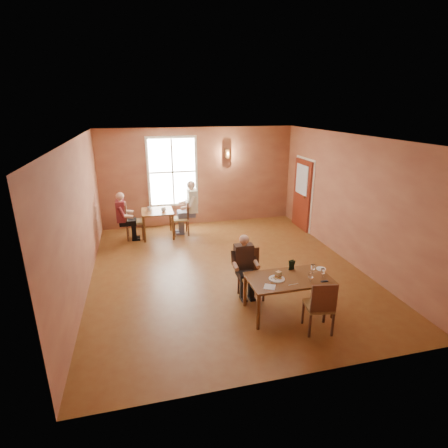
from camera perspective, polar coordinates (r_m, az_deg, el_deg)
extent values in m
cube|color=brown|center=(8.18, 0.34, -7.42)|extent=(6.00, 7.00, 0.01)
cube|color=brown|center=(10.96, -4.18, 7.67)|extent=(6.00, 0.04, 3.00)
cube|color=brown|center=(4.56, 11.39, -9.32)|extent=(6.00, 0.04, 3.00)
cube|color=brown|center=(7.51, -22.42, 0.99)|extent=(0.04, 7.00, 3.00)
cube|color=brown|center=(8.83, 19.62, 3.87)|extent=(0.04, 7.00, 3.00)
cube|color=white|center=(7.36, 0.39, 14.02)|extent=(6.00, 7.00, 0.04)
cube|color=white|center=(10.77, -8.40, 8.41)|extent=(1.36, 0.10, 1.96)
cube|color=maroon|center=(10.84, 12.56, 4.70)|extent=(0.12, 1.04, 2.10)
cylinder|color=brown|center=(10.94, 0.57, 11.41)|extent=(0.16, 0.16, 0.28)
cylinder|color=silver|center=(6.32, 8.61, -8.78)|extent=(0.30, 0.30, 0.04)
cube|color=tan|center=(6.35, 8.88, -8.27)|extent=(0.12, 0.12, 0.11)
cube|color=black|center=(6.68, 11.00, -6.59)|extent=(0.12, 0.09, 0.19)
cube|color=silver|center=(6.21, 11.26, -9.65)|extent=(0.19, 0.03, 0.00)
cube|color=silver|center=(6.07, 7.45, -10.13)|extent=(0.25, 0.25, 0.01)
cylinder|color=white|center=(6.86, 15.56, -7.05)|extent=(0.23, 0.23, 0.01)
cube|color=#222326|center=(6.43, 16.07, -8.96)|extent=(0.13, 0.04, 0.02)
imported|color=white|center=(10.00, -9.84, 2.34)|extent=(0.16, 0.16, 0.11)
imported|color=silver|center=(10.17, -12.13, 2.47)|extent=(0.11, 0.11, 0.10)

